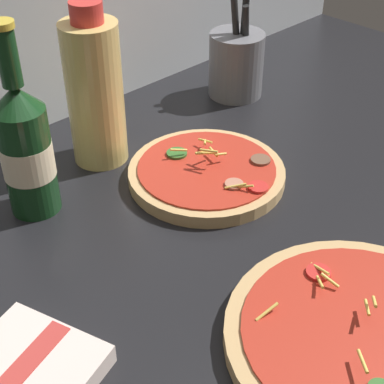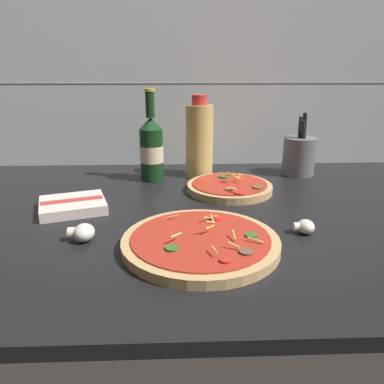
% 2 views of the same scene
% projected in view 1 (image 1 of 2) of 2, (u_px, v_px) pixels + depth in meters
% --- Properties ---
extents(counter_slab, '(1.60, 0.90, 0.03)m').
position_uv_depth(counter_slab, '(241.00, 259.00, 0.76)').
color(counter_slab, black).
rests_on(counter_slab, ground).
extents(pizza_near, '(0.30, 0.30, 0.05)m').
position_uv_depth(pizza_near, '(364.00, 338.00, 0.63)').
color(pizza_near, tan).
rests_on(pizza_near, counter_slab).
extents(pizza_far, '(0.23, 0.23, 0.06)m').
position_uv_depth(pizza_far, '(207.00, 173.00, 0.88)').
color(pizza_far, tan).
rests_on(pizza_far, counter_slab).
extents(beer_bottle, '(0.07, 0.07, 0.27)m').
position_uv_depth(beer_bottle, '(26.00, 148.00, 0.77)').
color(beer_bottle, '#143819').
rests_on(beer_bottle, counter_slab).
extents(oil_bottle, '(0.08, 0.08, 0.25)m').
position_uv_depth(oil_bottle, '(95.00, 92.00, 0.87)').
color(oil_bottle, '#D6B766').
rests_on(oil_bottle, counter_slab).
extents(utensil_crock, '(0.10, 0.10, 0.20)m').
position_uv_depth(utensil_crock, '(236.00, 63.00, 1.07)').
color(utensil_crock, slate).
rests_on(utensil_crock, counter_slab).
extents(dish_towel, '(0.18, 0.17, 0.03)m').
position_uv_depth(dish_towel, '(19.00, 383.00, 0.58)').
color(dish_towel, beige).
rests_on(dish_towel, counter_slab).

